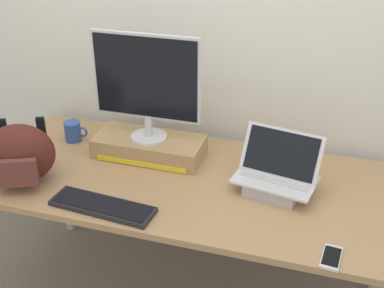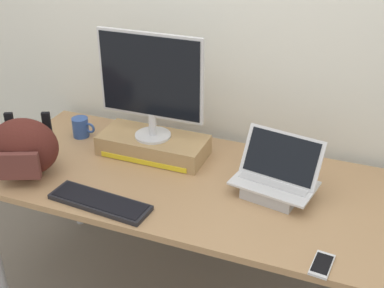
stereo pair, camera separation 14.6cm
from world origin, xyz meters
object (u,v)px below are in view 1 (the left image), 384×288
at_px(desktop_monitor, 146,83).
at_px(plush_toy, 23,140).
at_px(cell_phone, 331,257).
at_px(coffee_mug, 73,131).
at_px(open_laptop, 276,179).
at_px(external_keyboard, 103,206).
at_px(messenger_backpack, 20,154).
at_px(toner_box_yellow, 149,147).

distance_m(desktop_monitor, plush_toy, 0.71).
bearing_deg(cell_phone, coffee_mug, 163.37).
distance_m(coffee_mug, plush_toy, 0.24).
bearing_deg(open_laptop, cell_phone, -45.34).
distance_m(desktop_monitor, coffee_mug, 0.53).
height_order(coffee_mug, plush_toy, coffee_mug).
bearing_deg(coffee_mug, cell_phone, -22.06).
relative_size(open_laptop, cell_phone, 2.71).
distance_m(cell_phone, plush_toy, 1.55).
bearing_deg(external_keyboard, plush_toy, 153.80).
height_order(cell_phone, plush_toy, plush_toy).
bearing_deg(cell_phone, open_laptop, 129.84).
bearing_deg(desktop_monitor, messenger_backpack, -140.89).
bearing_deg(plush_toy, external_keyboard, -30.74).
bearing_deg(plush_toy, toner_box_yellow, 9.54).
bearing_deg(desktop_monitor, plush_toy, -171.02).
distance_m(external_keyboard, plush_toy, 0.70).
bearing_deg(coffee_mug, desktop_monitor, -4.16).
bearing_deg(cell_phone, toner_box_yellow, 155.92).
xyz_separation_m(coffee_mug, cell_phone, (1.30, -0.53, -0.05)).
bearing_deg(toner_box_yellow, desktop_monitor, -89.39).
bearing_deg(desktop_monitor, cell_phone, -29.90).
bearing_deg(toner_box_yellow, external_keyboard, -93.17).
xyz_separation_m(open_laptop, coffee_mug, (-1.04, 0.15, -0.00)).
height_order(open_laptop, plush_toy, open_laptop).
height_order(toner_box_yellow, messenger_backpack, messenger_backpack).
xyz_separation_m(toner_box_yellow, messenger_backpack, (-0.45, -0.37, 0.09)).
relative_size(desktop_monitor, plush_toy, 6.08).
bearing_deg(cell_phone, external_keyboard, -176.92).
bearing_deg(external_keyboard, desktop_monitor, 91.36).
xyz_separation_m(desktop_monitor, messenger_backpack, (-0.45, -0.37, -0.24)).
xyz_separation_m(toner_box_yellow, external_keyboard, (-0.03, -0.46, -0.04)).
relative_size(desktop_monitor, messenger_backpack, 1.41).
bearing_deg(messenger_backpack, desktop_monitor, 16.18).
height_order(desktop_monitor, messenger_backpack, desktop_monitor).
bearing_deg(open_laptop, messenger_backpack, -156.59).
relative_size(toner_box_yellow, coffee_mug, 4.13).
height_order(toner_box_yellow, coffee_mug, coffee_mug).
bearing_deg(messenger_backpack, coffee_mug, 62.81).
bearing_deg(open_laptop, coffee_mug, -177.99).
bearing_deg(open_laptop, toner_box_yellow, 179.19).
bearing_deg(cell_phone, desktop_monitor, 155.98).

